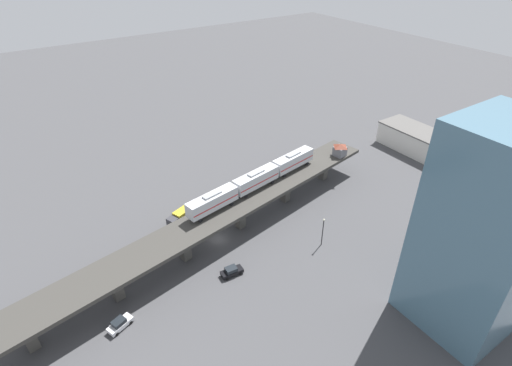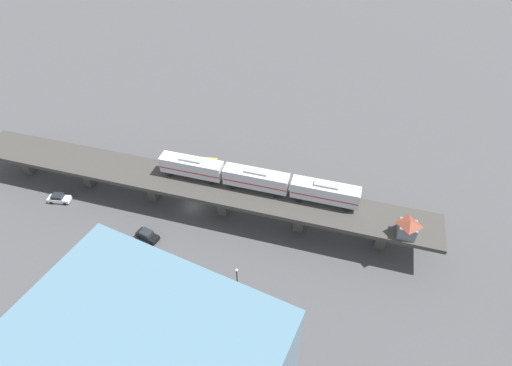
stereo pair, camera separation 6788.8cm
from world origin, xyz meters
TOP-DOWN VIEW (x-y plane):
  - ground_plane at (0.00, 0.00)m, footprint 400.00×400.00m
  - elevated_viaduct at (0.03, -0.16)m, footprint 23.93×92.09m
  - subway_train at (-3.55, 12.35)m, footprint 9.09×37.13m
  - signal_hut at (-4.37, 39.38)m, footprint 3.72×3.72m
  - street_car_white at (10.65, -25.05)m, footprint 3.20×4.75m
  - street_car_black at (10.72, -3.00)m, footprint 2.24×4.54m
  - delivery_truck at (-9.90, -3.94)m, footprint 4.58×7.53m
  - street_lamp at (13.91, 17.48)m, footprint 0.44×0.44m
  - warehouse_building at (0.47, 70.15)m, footprint 28.58×10.26m
  - office_tower at (40.47, 25.05)m, footprint 16.00×16.00m

SIDE VIEW (x-z plane):
  - ground_plane at x=0.00m, z-range 0.00..0.00m
  - street_car_white at x=10.65m, z-range -0.01..1.88m
  - street_car_black at x=10.72m, z-range -0.01..1.88m
  - delivery_truck at x=-9.90m, z-range 0.16..3.36m
  - warehouse_building at x=0.47m, z-range 0.01..6.81m
  - street_lamp at x=13.91m, z-range 0.64..7.58m
  - elevated_viaduct at x=0.03m, z-range 2.46..9.27m
  - signal_hut at x=-4.37m, z-range 6.91..10.31m
  - subway_train at x=-3.55m, z-range 7.12..11.57m
  - office_tower at x=40.47m, z-range 0.00..36.00m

